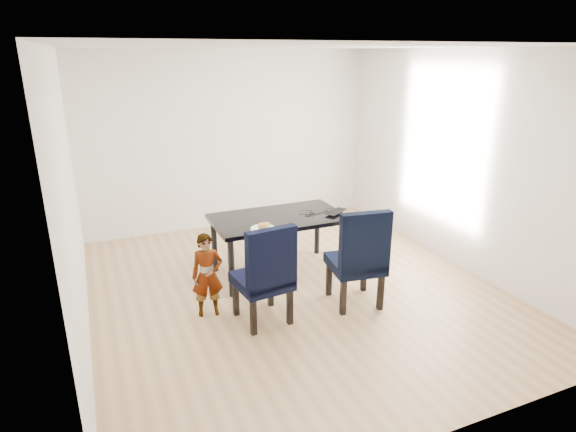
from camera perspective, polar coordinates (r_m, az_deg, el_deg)
name	(u,v)px	position (r m, az deg, el deg)	size (l,w,h in m)	color
floor	(295,290)	(5.73, 0.80, -8.72)	(4.50, 5.00, 0.01)	tan
ceiling	(296,46)	(5.08, 0.94, 19.52)	(4.50, 5.00, 0.01)	white
wall_back	(229,141)	(7.55, -6.98, 8.84)	(4.50, 0.01, 2.70)	white
wall_front	(456,268)	(3.24, 19.27, -5.88)	(4.50, 0.01, 2.70)	silver
wall_left	(70,202)	(4.82, -24.47, 1.51)	(0.01, 5.00, 2.70)	silver
wall_right	(458,161)	(6.47, 19.55, 6.22)	(0.01, 5.00, 2.70)	silver
dining_table	(279,245)	(5.98, -1.13, -3.45)	(1.60, 0.90, 0.75)	black
chair_left	(262,272)	(4.90, -3.13, -6.67)	(0.52, 0.54, 1.08)	black
chair_right	(355,255)	(5.27, 8.00, -4.63)	(0.54, 0.56, 1.13)	black
child	(207,275)	(5.09, -9.53, -6.95)	(0.33, 0.22, 0.90)	#FF4415
plate	(263,229)	(5.43, -2.97, -1.52)	(0.28, 0.28, 0.02)	white
sandwich	(264,225)	(5.43, -2.89, -1.07)	(0.16, 0.08, 0.07)	#A6783B
laptop	(333,211)	(6.02, 5.31, 0.54)	(0.34, 0.22, 0.03)	black
cable_tangle	(311,215)	(5.91, 2.69, 0.14)	(0.13, 0.13, 0.01)	black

